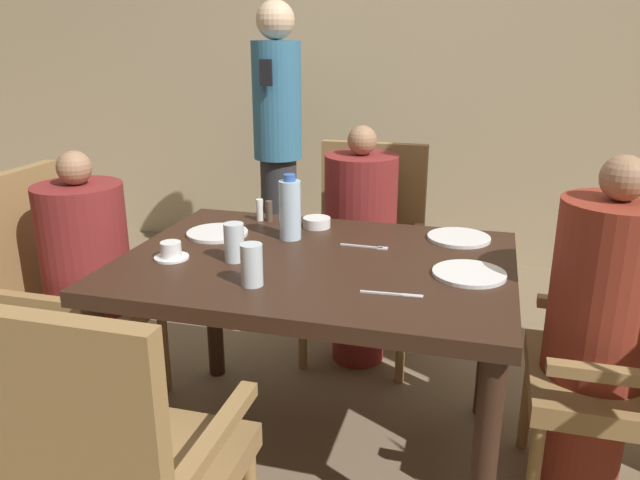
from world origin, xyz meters
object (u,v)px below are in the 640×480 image
standing_host (278,139)px  plate_main_right (217,233)px  diner_in_left_chair (89,287)px  chair_left_side (57,288)px  glass_tall_near (234,242)px  plate_main_left (469,274)px  bowl_small (317,222)px  plate_dessert_center (459,238)px  diner_in_right_chair (599,336)px  chair_far_side (366,242)px  chair_near_corner (104,467)px  diner_in_far_chair (360,245)px  teacup_with_saucer (171,252)px  water_bottle (290,209)px  glass_tall_mid (252,265)px

standing_host → plate_main_right: bearing=-80.2°
standing_host → diner_in_left_chair: bearing=-98.5°
chair_left_side → glass_tall_near: (0.79, -0.09, 0.29)m
plate_main_left → bowl_small: 0.69m
plate_dessert_center → diner_in_right_chair: bearing=-36.5°
chair_far_side → chair_near_corner: bearing=-98.4°
diner_in_far_chair → bowl_small: bearing=-104.0°
standing_host → plate_main_left: bearing=-53.3°
glass_tall_near → plate_main_left: bearing=5.4°
chair_near_corner → plate_dessert_center: chair_near_corner is taller
diner_in_right_chair → chair_near_corner: size_ratio=1.17×
plate_dessert_center → chair_left_side: bearing=-167.3°
chair_left_side → plate_main_left: chair_left_side is taller
plate_main_right → teacup_with_saucer: bearing=-97.8°
chair_left_side → glass_tall_near: bearing=-6.6°
water_bottle → plate_main_left: bearing=-17.3°
diner_in_far_chair → plate_main_left: 0.91m
diner_in_far_chair → diner_in_right_chair: 1.15m
diner_in_left_chair → glass_tall_near: diner_in_left_chair is taller
diner_in_right_chair → standing_host: bearing=135.4°
chair_left_side → diner_in_left_chair: diner_in_left_chair is taller
plate_main_left → water_bottle: 0.68m
water_bottle → chair_far_side: bearing=77.7°
teacup_with_saucer → glass_tall_near: size_ratio=0.89×
plate_main_right → water_bottle: water_bottle is taller
teacup_with_saucer → water_bottle: bearing=44.6°
chair_near_corner → glass_tall_mid: chair_near_corner is taller
diner_in_right_chair → water_bottle: (-1.04, 0.18, 0.27)m
chair_far_side → glass_tall_mid: 1.18m
standing_host → bowl_small: 1.33m
standing_host → glass_tall_near: standing_host is taller
standing_host → chair_far_side: bearing=-45.3°
chair_far_side → bowl_small: size_ratio=9.21×
diner_in_far_chair → chair_near_corner: bearing=-99.2°
diner_in_left_chair → diner_in_right_chair: bearing=-0.0°
chair_far_side → teacup_with_saucer: size_ratio=8.51×
diner_in_left_chair → diner_in_far_chair: diner_in_far_chair is taller
chair_far_side → diner_in_right_chair: size_ratio=0.85×
diner_in_left_chair → glass_tall_near: size_ratio=8.36×
diner_in_left_chair → diner_in_far_chair: 1.15m
diner_in_far_chair → glass_tall_near: (-0.25, -0.81, 0.25)m
chair_near_corner → plate_dessert_center: (0.70, 1.20, 0.23)m
plate_main_left → glass_tall_near: (-0.75, -0.07, 0.06)m
plate_main_left → plate_dessert_center: size_ratio=1.00×
bowl_small → glass_tall_near: (-0.16, -0.43, 0.05)m
standing_host → water_bottle: 1.45m
glass_tall_near → teacup_with_saucer: bearing=-170.1°
chair_left_side → plate_dessert_center: size_ratio=4.31×
chair_far_side → diner_in_far_chair: bearing=-90.0°
diner_in_right_chair → glass_tall_near: bearing=-175.4°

